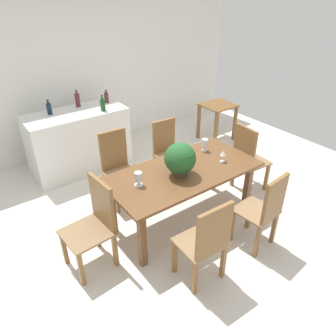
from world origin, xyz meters
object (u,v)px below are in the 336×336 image
object	(u,v)px
chair_near_right	(264,209)
wine_bottle_tall	(106,97)
side_table	(217,113)
chair_far_right	(168,149)
wine_bottle_dark	(78,100)
flower_centerpiece	(180,159)
wine_bottle_green	(49,109)
wine_bottle_amber	(103,105)
dining_table	(183,177)
chair_head_end	(95,221)
crystal_vase_center_near	(205,144)
chair_near_left	(207,240)
crystal_vase_left	(138,178)
chair_foot_end	(248,156)
chair_far_left	(117,165)
wine_glass	(223,154)
kitchen_counter	(79,141)

from	to	relation	value
chair_near_right	wine_bottle_tall	xyz separation A→B (m)	(-0.33, 3.08, 0.54)
side_table	chair_far_right	bearing A→B (deg)	-158.44
chair_near_right	wine_bottle_dark	world-z (taller)	wine_bottle_dark
wine_bottle_dark	chair_far_right	bearing A→B (deg)	-59.66
flower_centerpiece	wine_bottle_green	world-z (taller)	wine_bottle_green
wine_bottle_amber	dining_table	bearing A→B (deg)	-86.43
chair_head_end	wine_bottle_amber	size ratio (longest dim) A/B	4.02
crystal_vase_center_near	wine_bottle_green	world-z (taller)	wine_bottle_green
dining_table	chair_near_left	bearing A→B (deg)	-115.28
crystal_vase_left	wine_bottle_amber	bearing A→B (deg)	74.84
chair_foot_end	flower_centerpiece	xyz separation A→B (m)	(-1.29, -0.06, 0.41)
chair_far_right	chair_foot_end	distance (m)	1.18
crystal_vase_left	chair_foot_end	bearing A→B (deg)	-1.21
flower_centerpiece	side_table	xyz separation A→B (m)	(2.20, 1.62, -0.44)
chair_far_right	chair_near_right	world-z (taller)	chair_near_right
wine_bottle_dark	wine_bottle_tall	world-z (taller)	wine_bottle_dark
chair_far_right	chair_far_left	bearing A→B (deg)	-177.69
chair_far_right	chair_head_end	xyz separation A→B (m)	(-1.61, -0.90, 0.02)
chair_far_right	wine_glass	bearing A→B (deg)	-81.45
chair_near_left	crystal_vase_center_near	world-z (taller)	chair_near_left
crystal_vase_left	wine_bottle_dark	world-z (taller)	wine_bottle_dark
chair_near_right	side_table	world-z (taller)	chair_near_right
crystal_vase_left	wine_bottle_green	xyz separation A→B (m)	(-0.23, 2.15, 0.22)
chair_far_left	wine_bottle_tall	bearing A→B (deg)	69.55
chair_far_right	side_table	bearing A→B (deg)	24.11
wine_bottle_amber	wine_bottle_tall	world-z (taller)	wine_bottle_amber
chair_foot_end	crystal_vase_center_near	world-z (taller)	chair_foot_end
dining_table	chair_far_left	xyz separation A→B (m)	(-0.42, 0.91, -0.10)
wine_bottle_dark	chair_head_end	bearing A→B (deg)	-110.15
kitchen_counter	wine_bottle_green	world-z (taller)	wine_bottle_green
chair_head_end	chair_near_right	xyz separation A→B (m)	(1.62, -0.92, -0.02)
chair_far_left	kitchen_counter	world-z (taller)	chair_far_left
flower_centerpiece	kitchen_counter	distance (m)	2.20
chair_near_right	wine_glass	distance (m)	0.86
wine_bottle_green	chair_foot_end	bearing A→B (deg)	-47.10
chair_near_left	chair_far_left	xyz separation A→B (m)	(0.01, 1.82, 0.01)
chair_head_end	wine_glass	distance (m)	1.75
crystal_vase_center_near	dining_table	bearing A→B (deg)	-156.71
chair_far_right	wine_bottle_green	size ratio (longest dim) A/B	4.32
chair_far_left	crystal_vase_center_near	distance (m)	1.22
flower_centerpiece	wine_glass	world-z (taller)	flower_centerpiece
chair_head_end	chair_foot_end	xyz separation A→B (m)	(2.38, -0.00, 0.00)
flower_centerpiece	wine_bottle_tall	xyz separation A→B (m)	(0.20, 2.22, 0.10)
chair_near_left	wine_bottle_dark	world-z (taller)	wine_bottle_dark
chair_foot_end	side_table	bearing A→B (deg)	-25.82
wine_bottle_tall	side_table	distance (m)	2.16
chair_near_right	wine_bottle_dark	bearing A→B (deg)	-81.62
chair_far_right	flower_centerpiece	size ratio (longest dim) A/B	2.42
chair_far_left	kitchen_counter	distance (m)	1.15
dining_table	kitchen_counter	distance (m)	2.13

